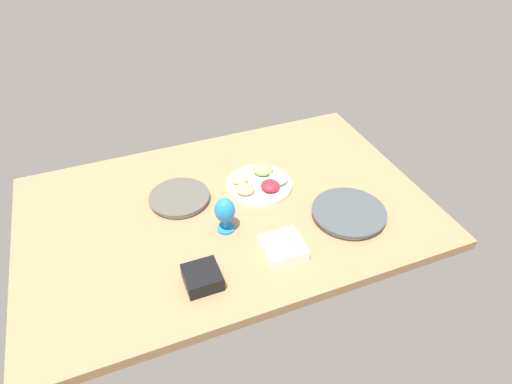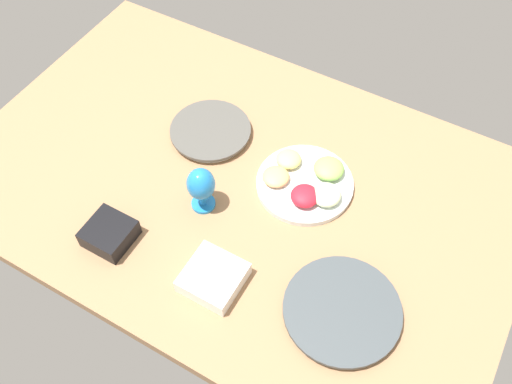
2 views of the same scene
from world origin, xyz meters
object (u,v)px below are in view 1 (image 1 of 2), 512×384
Objects in this scene: dinner_plate_left at (180,198)px; fruit_platter at (260,182)px; hurricane_glass_blue at (225,212)px; square_bowl_white at (283,247)px; dinner_plate_right at (349,213)px; square_bowl_black at (202,277)px.

dinner_plate_left is 34.42cm from fruit_platter.
fruit_platter reaches higher than dinner_plate_left.
square_bowl_white is (15.16, -18.78, -6.30)cm from hurricane_glass_blue.
hurricane_glass_blue is 1.04× the size of square_bowl_white.
square_bowl_black is at bearing -170.07° from dinner_plate_right.
dinner_plate_left is 0.89× the size of fruit_platter.
dinner_plate_right is 1.05× the size of fruit_platter.
dinner_plate_left is 49.97cm from square_bowl_white.
fruit_platter is at bearing 41.78° from hurricane_glass_blue.
square_bowl_black is (-3.30, -44.64, 1.74)cm from dinner_plate_left.
fruit_platter is 39.16cm from square_bowl_white.
hurricane_glass_blue is (-22.11, -19.75, 6.78)cm from fruit_platter.
dinner_plate_right reaches higher than dinner_plate_left.
square_bowl_white is (-31.85, -8.14, 1.10)cm from dinner_plate_right.
dinner_plate_right is 63.42cm from square_bowl_black.
hurricane_glass_blue is (-47.01, 10.65, 7.40)cm from dinner_plate_right.
dinner_plate_right is at bearing -12.76° from hurricane_glass_blue.
dinner_plate_right is at bearing 14.33° from square_bowl_white.
square_bowl_white is (27.31, -41.83, 1.26)cm from dinner_plate_left.
fruit_platter is (34.25, -3.30, 0.78)cm from dinner_plate_left.
dinner_plate_right is 2.47× the size of square_bowl_black.
square_bowl_black is at bearing -94.23° from dinner_plate_left.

